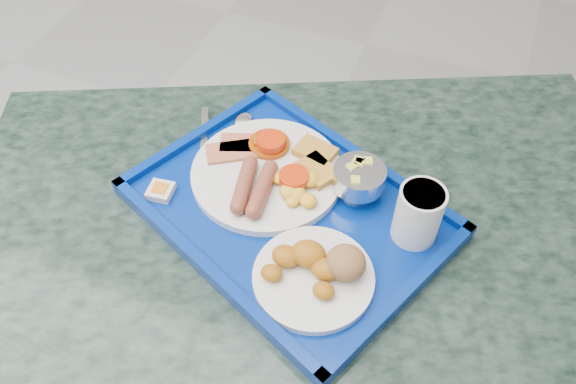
# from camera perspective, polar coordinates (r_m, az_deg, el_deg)

# --- Properties ---
(table) EXTENTS (1.35, 1.16, 0.71)m
(table) POSITION_cam_1_polar(r_m,az_deg,el_deg) (1.04, 1.98, -10.22)
(table) COLOR slate
(table) RESTS_ON floor
(tray) EXTENTS (0.58, 0.51, 0.03)m
(tray) POSITION_cam_1_polar(r_m,az_deg,el_deg) (0.91, 0.00, -1.89)
(tray) COLOR navy
(tray) RESTS_ON table
(main_plate) EXTENTS (0.25, 0.25, 0.04)m
(main_plate) POSITION_cam_1_polar(r_m,az_deg,el_deg) (0.94, -1.74, 2.05)
(main_plate) COLOR silver
(main_plate) RESTS_ON tray
(bread_plate) EXTENTS (0.18, 0.18, 0.06)m
(bread_plate) POSITION_cam_1_polar(r_m,az_deg,el_deg) (0.81, 3.04, -7.96)
(bread_plate) COLOR silver
(bread_plate) RESTS_ON tray
(fruit_bowl) EXTENTS (0.08, 0.08, 0.06)m
(fruit_bowl) POSITION_cam_1_polar(r_m,az_deg,el_deg) (0.90, 7.22, 1.47)
(fruit_bowl) COLOR silver
(fruit_bowl) RESTS_ON tray
(juice_cup) EXTENTS (0.07, 0.07, 0.10)m
(juice_cup) POSITION_cam_1_polar(r_m,az_deg,el_deg) (0.85, 13.12, -2.08)
(juice_cup) COLOR silver
(juice_cup) RESTS_ON tray
(spoon) EXTENTS (0.09, 0.18, 0.01)m
(spoon) POSITION_cam_1_polar(r_m,az_deg,el_deg) (1.03, -5.68, 6.56)
(spoon) COLOR silver
(spoon) RESTS_ON tray
(knife) EXTENTS (0.09, 0.16, 0.00)m
(knife) POSITION_cam_1_polar(r_m,az_deg,el_deg) (1.01, -8.54, 5.21)
(knife) COLOR silver
(knife) RESTS_ON tray
(jam_packet) EXTENTS (0.04, 0.04, 0.02)m
(jam_packet) POSITION_cam_1_polar(r_m,az_deg,el_deg) (0.94, -12.82, 0.10)
(jam_packet) COLOR silver
(jam_packet) RESTS_ON tray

